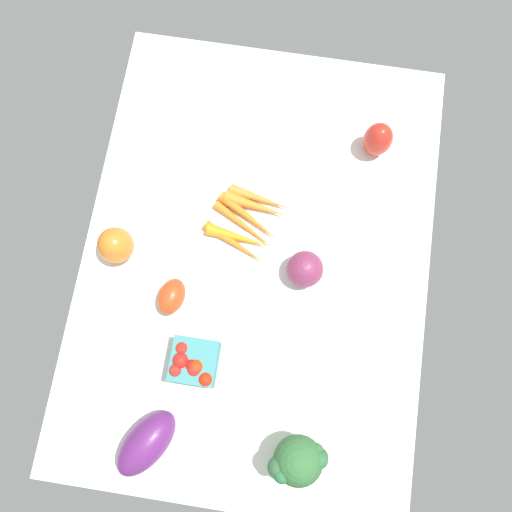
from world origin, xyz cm
name	(u,v)px	position (x,y,z in cm)	size (l,w,h in cm)	color
tablecloth	(256,259)	(0.00, 0.00, 1.00)	(104.00, 76.00, 2.00)	white
broccoli_head	(298,461)	(39.57, 14.23, 9.67)	(9.64, 11.20, 12.52)	#A4C177
berry_basket	(193,363)	(24.54, -9.13, 5.73)	(9.31, 9.31, 7.61)	teal
bell_pepper_red	(378,139)	(-29.95, 22.89, 6.98)	(6.45, 6.45, 9.96)	red
eggplant	(147,443)	(41.28, -15.45, 5.92)	(14.82, 7.83, 7.83)	#61246B
roma_tomato	(172,296)	(11.65, -16.32, 4.76)	(7.95, 5.52, 5.52)	#CE431D
bell_pepper_orange	(116,245)	(2.81, -29.90, 6.45)	(7.69, 7.69, 8.89)	orange
red_onion_near_basket	(305,269)	(1.70, 10.77, 5.94)	(7.88, 7.88, 7.88)	#813056
carrot_bunch	(248,221)	(-7.91, -3.00, 3.29)	(18.05, 18.76, 2.96)	orange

